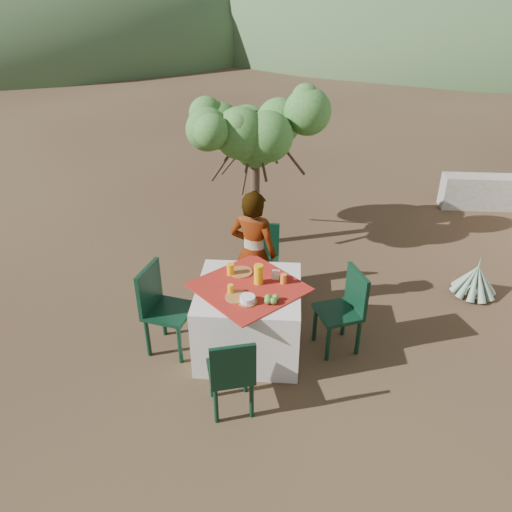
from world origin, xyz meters
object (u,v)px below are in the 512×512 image
(chair_right, at_px, (345,307))
(person, at_px, (253,253))
(chair_left, at_px, (161,305))
(chair_far, at_px, (261,257))
(juice_pitcher, at_px, (259,274))
(table, at_px, (249,318))
(agave, at_px, (475,281))
(chair_near, at_px, (232,373))
(shrub_tree, at_px, (260,138))

(chair_right, xyz_separation_m, person, (-0.98, 0.61, 0.24))
(person, bearing_deg, chair_left, 57.85)
(chair_far, height_order, chair_left, chair_left)
(chair_far, xyz_separation_m, juice_pitcher, (0.03, -1.01, 0.38))
(chair_far, relative_size, chair_left, 0.92)
(table, distance_m, chair_far, 1.08)
(chair_right, xyz_separation_m, agave, (1.67, 1.10, -0.30))
(person, relative_size, agave, 2.57)
(chair_near, distance_m, agave, 3.44)
(chair_right, height_order, juice_pitcher, juice_pitcher)
(chair_near, xyz_separation_m, shrub_tree, (0.02, 3.26, 1.08))
(person, xyz_separation_m, juice_pitcher, (0.10, -0.64, 0.13))
(table, distance_m, chair_left, 0.89)
(chair_near, distance_m, person, 1.63)
(chair_near, relative_size, juice_pitcher, 4.09)
(chair_left, bearing_deg, chair_right, -72.21)
(chair_near, distance_m, juice_pitcher, 1.06)
(table, height_order, chair_near, chair_near)
(chair_near, height_order, agave, chair_near)
(chair_left, xyz_separation_m, chair_right, (1.85, 0.15, -0.03))
(person, relative_size, shrub_tree, 0.75)
(chair_near, distance_m, chair_left, 1.17)
(juice_pitcher, bearing_deg, table, -143.95)
(chair_far, height_order, agave, chair_far)
(person, distance_m, shrub_tree, 1.84)
(shrub_tree, bearing_deg, agave, -23.38)
(chair_right, distance_m, shrub_tree, 2.69)
(agave, bearing_deg, juice_pitcher, -156.16)
(chair_far, distance_m, chair_near, 1.98)
(shrub_tree, bearing_deg, table, -88.79)
(table, distance_m, person, 0.79)
(chair_far, relative_size, juice_pitcher, 4.29)
(chair_far, height_order, juice_pitcher, juice_pitcher)
(chair_left, xyz_separation_m, shrub_tree, (0.83, 2.41, 1.02))
(shrub_tree, height_order, agave, shrub_tree)
(agave, distance_m, juice_pitcher, 2.87)
(chair_right, height_order, shrub_tree, shrub_tree)
(chair_right, bearing_deg, person, -142.98)
(table, bearing_deg, person, 90.69)
(table, bearing_deg, agave, 24.32)
(chair_near, bearing_deg, agave, -158.03)
(chair_right, bearing_deg, chair_far, -158.16)
(chair_near, xyz_separation_m, agave, (2.72, 2.10, -0.27))
(table, height_order, chair_far, chair_far)
(chair_left, bearing_deg, shrub_tree, -5.88)
(table, relative_size, chair_far, 1.49)
(chair_far, xyz_separation_m, chair_left, (-0.94, -1.13, 0.04))
(table, xyz_separation_m, agave, (2.65, 1.20, -0.19))
(chair_far, bearing_deg, chair_near, -92.47)
(table, xyz_separation_m, chair_right, (0.97, 0.10, 0.12))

